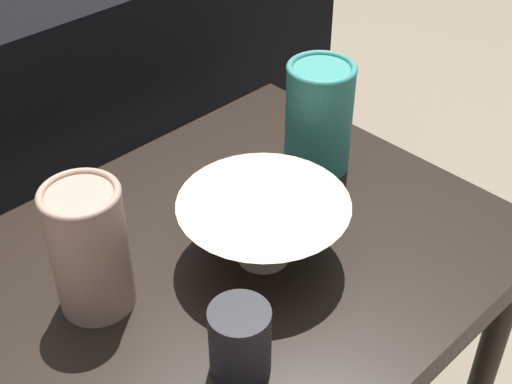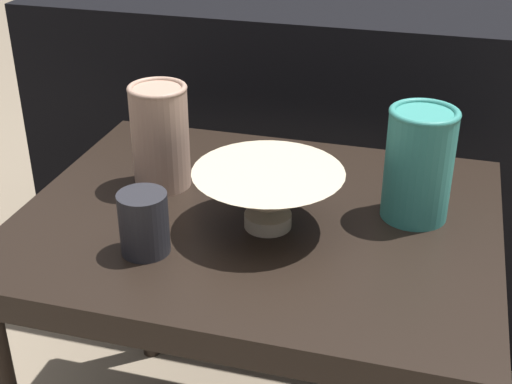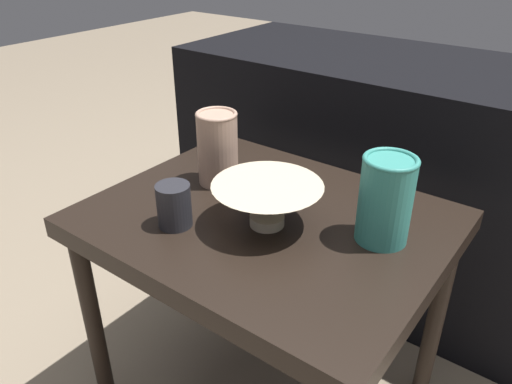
{
  "view_description": "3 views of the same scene",
  "coord_description": "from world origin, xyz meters",
  "px_view_note": "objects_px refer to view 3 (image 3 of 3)",
  "views": [
    {
      "loc": [
        -0.42,
        -0.46,
        1.07
      ],
      "look_at": [
        0.02,
        -0.02,
        0.58
      ],
      "focal_mm": 50.0,
      "sensor_mm": 36.0,
      "label": 1
    },
    {
      "loc": [
        0.22,
        -0.81,
        0.97
      ],
      "look_at": [
        -0.0,
        -0.01,
        0.53
      ],
      "focal_mm": 50.0,
      "sensor_mm": 36.0,
      "label": 2
    },
    {
      "loc": [
        0.46,
        -0.65,
        0.97
      ],
      "look_at": [
        -0.01,
        -0.02,
        0.55
      ],
      "focal_mm": 35.0,
      "sensor_mm": 36.0,
      "label": 3
    }
  ],
  "objects_px": {
    "vase_textured_left": "(218,147)",
    "vase_colorful_right": "(386,199)",
    "bowl": "(267,201)",
    "cup": "(174,205)"
  },
  "relations": [
    {
      "from": "vase_textured_left",
      "to": "vase_colorful_right",
      "type": "height_order",
      "value": "vase_colorful_right"
    },
    {
      "from": "vase_textured_left",
      "to": "bowl",
      "type": "bearing_deg",
      "value": -23.03
    },
    {
      "from": "bowl",
      "to": "vase_textured_left",
      "type": "relative_size",
      "value": 1.29
    },
    {
      "from": "vase_textured_left",
      "to": "cup",
      "type": "relative_size",
      "value": 1.9
    },
    {
      "from": "vase_textured_left",
      "to": "vase_colorful_right",
      "type": "distance_m",
      "value": 0.36
    },
    {
      "from": "vase_textured_left",
      "to": "cup",
      "type": "height_order",
      "value": "vase_textured_left"
    },
    {
      "from": "vase_textured_left",
      "to": "vase_colorful_right",
      "type": "bearing_deg",
      "value": 0.64
    },
    {
      "from": "vase_colorful_right",
      "to": "cup",
      "type": "relative_size",
      "value": 1.92
    },
    {
      "from": "vase_colorful_right",
      "to": "cup",
      "type": "distance_m",
      "value": 0.36
    },
    {
      "from": "vase_textured_left",
      "to": "vase_colorful_right",
      "type": "xyz_separation_m",
      "value": [
        0.36,
        0.0,
        0.0
      ]
    }
  ]
}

